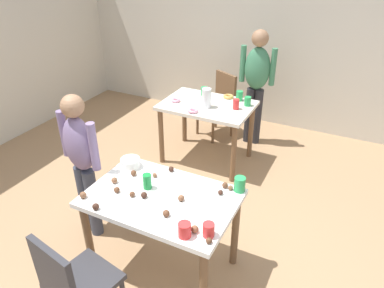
{
  "coord_description": "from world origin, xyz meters",
  "views": [
    {
      "loc": [
        1.04,
        -1.79,
        2.4
      ],
      "look_at": [
        -0.14,
        0.59,
        0.9
      ],
      "focal_mm": 33.63,
      "sensor_mm": 36.0,
      "label": 1
    }
  ],
  "objects_px": {
    "chair_near_table": "(73,282)",
    "soda_can": "(147,181)",
    "person_girl_near": "(81,157)",
    "pitcher_far": "(207,98)",
    "dining_table_far": "(207,113)",
    "person_adult_far": "(256,79)",
    "dining_table_near": "(162,208)",
    "chair_far_table": "(220,101)",
    "mixing_bowl": "(130,163)"
  },
  "relations": [
    {
      "from": "soda_can",
      "to": "pitcher_far",
      "type": "bearing_deg",
      "value": 98.33
    },
    {
      "from": "dining_table_far",
      "to": "chair_far_table",
      "type": "height_order",
      "value": "chair_far_table"
    },
    {
      "from": "chair_far_table",
      "to": "mixing_bowl",
      "type": "distance_m",
      "value": 2.24
    },
    {
      "from": "pitcher_far",
      "to": "dining_table_near",
      "type": "bearing_deg",
      "value": -77.02
    },
    {
      "from": "dining_table_far",
      "to": "soda_can",
      "type": "relative_size",
      "value": 8.57
    },
    {
      "from": "dining_table_near",
      "to": "soda_can",
      "type": "relative_size",
      "value": 9.09
    },
    {
      "from": "mixing_bowl",
      "to": "soda_can",
      "type": "relative_size",
      "value": 1.33
    },
    {
      "from": "dining_table_near",
      "to": "soda_can",
      "type": "xyz_separation_m",
      "value": [
        -0.14,
        0.04,
        0.17
      ]
    },
    {
      "from": "person_adult_far",
      "to": "person_girl_near",
      "type": "bearing_deg",
      "value": -108.67
    },
    {
      "from": "person_adult_far",
      "to": "soda_can",
      "type": "xyz_separation_m",
      "value": [
        -0.1,
        -2.39,
        -0.09
      ]
    },
    {
      "from": "chair_far_table",
      "to": "soda_can",
      "type": "xyz_separation_m",
      "value": [
        0.39,
        -2.41,
        0.31
      ]
    },
    {
      "from": "person_adult_far",
      "to": "mixing_bowl",
      "type": "relative_size",
      "value": 9.24
    },
    {
      "from": "person_girl_near",
      "to": "person_adult_far",
      "type": "relative_size",
      "value": 0.91
    },
    {
      "from": "dining_table_far",
      "to": "chair_near_table",
      "type": "height_order",
      "value": "chair_near_table"
    },
    {
      "from": "dining_table_near",
      "to": "pitcher_far",
      "type": "relative_size",
      "value": 5.02
    },
    {
      "from": "chair_far_table",
      "to": "person_adult_far",
      "type": "distance_m",
      "value": 0.64
    },
    {
      "from": "person_girl_near",
      "to": "person_adult_far",
      "type": "bearing_deg",
      "value": 71.33
    },
    {
      "from": "dining_table_near",
      "to": "pitcher_far",
      "type": "bearing_deg",
      "value": 102.98
    },
    {
      "from": "dining_table_far",
      "to": "dining_table_near",
      "type": "bearing_deg",
      "value": -76.82
    },
    {
      "from": "soda_can",
      "to": "dining_table_far",
      "type": "bearing_deg",
      "value": 98.78
    },
    {
      "from": "pitcher_far",
      "to": "person_adult_far",
      "type": "bearing_deg",
      "value": 66.61
    },
    {
      "from": "dining_table_far",
      "to": "person_girl_near",
      "type": "height_order",
      "value": "person_girl_near"
    },
    {
      "from": "chair_near_table",
      "to": "soda_can",
      "type": "height_order",
      "value": "soda_can"
    },
    {
      "from": "person_girl_near",
      "to": "dining_table_near",
      "type": "bearing_deg",
      "value": -6.29
    },
    {
      "from": "person_girl_near",
      "to": "pitcher_far",
      "type": "bearing_deg",
      "value": 73.79
    },
    {
      "from": "chair_near_table",
      "to": "person_adult_far",
      "type": "bearing_deg",
      "value": 86.65
    },
    {
      "from": "dining_table_far",
      "to": "chair_near_table",
      "type": "xyz_separation_m",
      "value": [
        0.18,
        -2.48,
        -0.14
      ]
    },
    {
      "from": "dining_table_near",
      "to": "person_adult_far",
      "type": "relative_size",
      "value": 0.74
    },
    {
      "from": "dining_table_far",
      "to": "person_girl_near",
      "type": "distance_m",
      "value": 1.71
    },
    {
      "from": "dining_table_near",
      "to": "chair_far_table",
      "type": "xyz_separation_m",
      "value": [
        -0.54,
        2.45,
        -0.14
      ]
    },
    {
      "from": "dining_table_near",
      "to": "mixing_bowl",
      "type": "bearing_deg",
      "value": 151.99
    },
    {
      "from": "chair_near_table",
      "to": "dining_table_far",
      "type": "bearing_deg",
      "value": 94.08
    },
    {
      "from": "chair_near_table",
      "to": "pitcher_far",
      "type": "relative_size",
      "value": 3.94
    },
    {
      "from": "soda_can",
      "to": "person_adult_far",
      "type": "bearing_deg",
      "value": 87.59
    },
    {
      "from": "dining_table_near",
      "to": "dining_table_far",
      "type": "relative_size",
      "value": 1.06
    },
    {
      "from": "person_girl_near",
      "to": "soda_can",
      "type": "bearing_deg",
      "value": -4.29
    },
    {
      "from": "chair_near_table",
      "to": "mixing_bowl",
      "type": "relative_size",
      "value": 5.35
    },
    {
      "from": "dining_table_near",
      "to": "chair_near_table",
      "type": "distance_m",
      "value": 0.79
    },
    {
      "from": "dining_table_near",
      "to": "person_girl_near",
      "type": "distance_m",
      "value": 0.86
    },
    {
      "from": "dining_table_near",
      "to": "person_girl_near",
      "type": "bearing_deg",
      "value": 173.71
    },
    {
      "from": "chair_near_table",
      "to": "soda_can",
      "type": "bearing_deg",
      "value": 83.81
    },
    {
      "from": "dining_table_far",
      "to": "chair_near_table",
      "type": "distance_m",
      "value": 2.49
    },
    {
      "from": "dining_table_near",
      "to": "pitcher_far",
      "type": "distance_m",
      "value": 1.71
    },
    {
      "from": "dining_table_far",
      "to": "pitcher_far",
      "type": "xyz_separation_m",
      "value": [
        0.03,
        -0.09,
        0.22
      ]
    },
    {
      "from": "chair_near_table",
      "to": "pitcher_far",
      "type": "bearing_deg",
      "value": 93.6
    },
    {
      "from": "pitcher_far",
      "to": "person_girl_near",
      "type": "bearing_deg",
      "value": -106.21
    },
    {
      "from": "dining_table_far",
      "to": "soda_can",
      "type": "height_order",
      "value": "soda_can"
    },
    {
      "from": "person_adult_far",
      "to": "mixing_bowl",
      "type": "bearing_deg",
      "value": -100.0
    },
    {
      "from": "soda_can",
      "to": "chair_far_table",
      "type": "bearing_deg",
      "value": 99.28
    },
    {
      "from": "dining_table_far",
      "to": "person_adult_far",
      "type": "relative_size",
      "value": 0.7
    }
  ]
}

